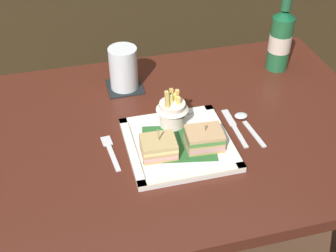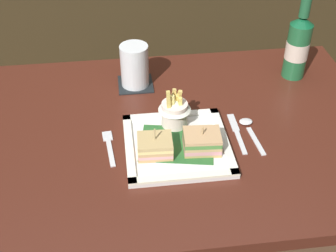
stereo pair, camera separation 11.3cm
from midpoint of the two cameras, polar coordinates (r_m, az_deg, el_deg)
The scene contains 11 objects.
dining_table at distance 1.29m, azimuth 1.54°, elevation -6.25°, with size 1.18×0.75×0.77m.
square_plate at distance 1.13m, azimuth 3.99°, elevation -2.51°, with size 0.25×0.25×0.02m.
sandwich_half_left at distance 1.08m, azimuth 1.36°, elevation -2.62°, with size 0.08×0.07×0.07m.
sandwich_half_right at distance 1.10m, azimuth 7.16°, elevation -2.04°, with size 0.09×0.07×0.07m.
fries_cup at distance 1.16m, azimuth 3.61°, elevation 1.91°, with size 0.08×0.08×0.11m.
beer_bottle at distance 1.41m, azimuth 18.04°, elevation 9.44°, with size 0.07×0.07×0.28m.
drink_coaster at distance 1.35m, azimuth -1.65°, elevation 5.11°, with size 0.10×0.10×0.00m, color black.
water_glass at distance 1.32m, azimuth -1.69°, elevation 7.18°, with size 0.08×0.08×0.12m.
fork at distance 1.13m, azimuth -4.47°, elevation -2.57°, with size 0.03×0.13×0.00m.
knife at distance 1.20m, azimuth 11.16°, elevation -0.77°, with size 0.02×0.16×0.00m.
spoon at distance 1.21m, azimuth 12.62°, elevation -0.29°, with size 0.03×0.14×0.01m.
Camera 2 is at (-0.09, -0.92, 1.51)m, focal length 49.31 mm.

